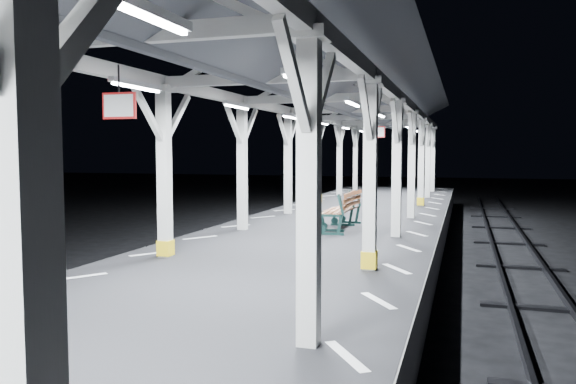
% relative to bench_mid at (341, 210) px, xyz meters
% --- Properties ---
extents(ground, '(120.00, 120.00, 0.00)m').
position_rel_bench_mid_xyz_m(ground, '(-0.50, -6.66, -1.54)').
color(ground, black).
rests_on(ground, ground).
extents(platform, '(6.00, 50.00, 1.00)m').
position_rel_bench_mid_xyz_m(platform, '(-0.50, -6.66, -1.04)').
color(platform, black).
rests_on(platform, ground).
extents(hazard_stripes_left, '(1.00, 48.00, 0.01)m').
position_rel_bench_mid_xyz_m(hazard_stripes_left, '(-2.95, -6.66, -0.53)').
color(hazard_stripes_left, silver).
rests_on(hazard_stripes_left, platform).
extents(hazard_stripes_right, '(1.00, 48.00, 0.01)m').
position_rel_bench_mid_xyz_m(hazard_stripes_right, '(1.95, -6.66, -0.53)').
color(hazard_stripes_right, silver).
rests_on(hazard_stripes_right, platform).
extents(canopy, '(5.40, 49.00, 4.65)m').
position_rel_bench_mid_xyz_m(canopy, '(-0.50, -6.69, 3.03)').
color(canopy, silver).
rests_on(canopy, platform).
extents(bench_mid, '(0.77, 1.89, 1.01)m').
position_rel_bench_mid_xyz_m(bench_mid, '(0.00, 0.00, 0.00)').
color(bench_mid, '#142F2D').
rests_on(bench_mid, platform).
extents(bench_far, '(0.81, 1.86, 0.99)m').
position_rel_bench_mid_xyz_m(bench_far, '(-0.02, 0.60, -0.01)').
color(bench_far, '#142F2D').
rests_on(bench_far, platform).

